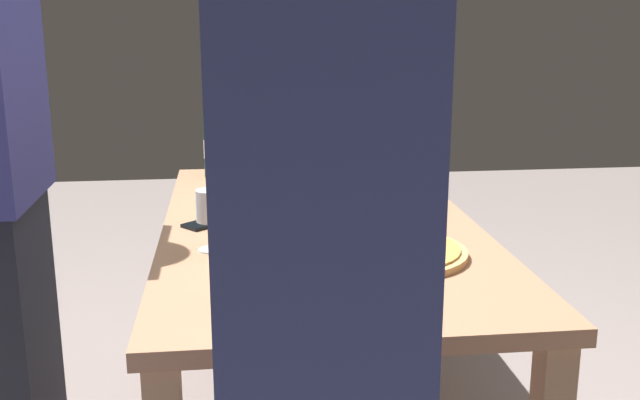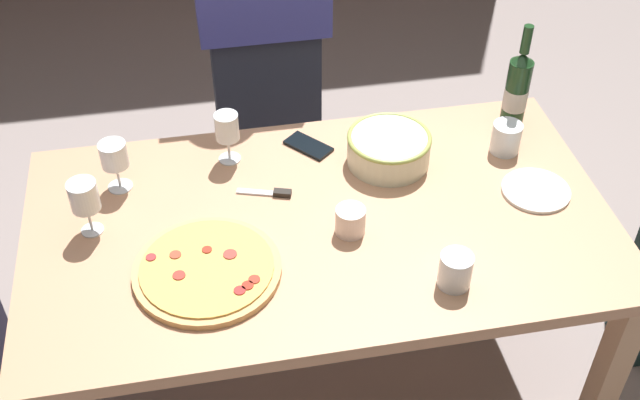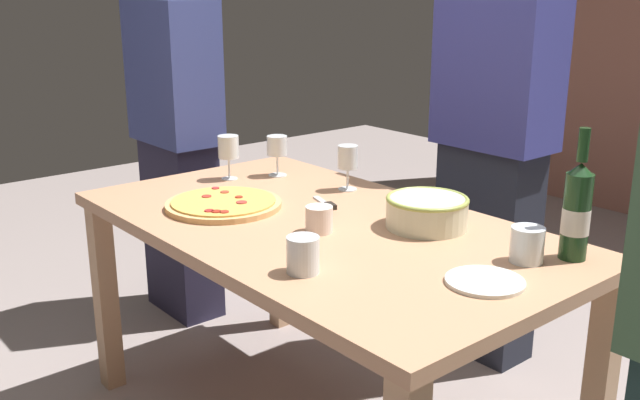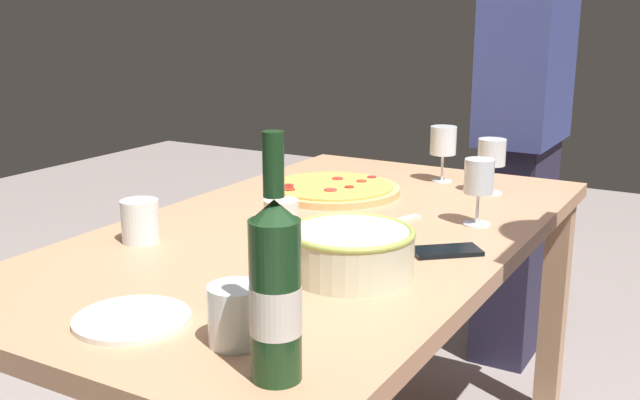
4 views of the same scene
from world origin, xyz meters
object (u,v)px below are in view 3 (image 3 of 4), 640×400
(wine_bottle, at_px, (577,210))
(side_plate, at_px, (484,282))
(dining_table, at_px, (320,250))
(person_guest_right, at_px, (493,140))
(cell_phone, at_px, (399,202))
(cup_ceramic, at_px, (527,245))
(pizza, at_px, (224,204))
(wine_glass_far_left, at_px, (348,160))
(serving_bowl, at_px, (427,211))
(cup_amber, at_px, (319,219))
(wine_glass_by_bottle, at_px, (228,148))
(pizza_knife, at_px, (327,204))
(wine_glass_near_pizza, at_px, (277,148))
(person_guest_left, at_px, (177,137))
(cup_spare, at_px, (303,255))

(wine_bottle, height_order, side_plate, wine_bottle)
(dining_table, relative_size, side_plate, 8.26)
(person_guest_right, bearing_deg, cell_phone, 3.69)
(cup_ceramic, relative_size, person_guest_right, 0.05)
(pizza, bearing_deg, wine_glass_far_left, 77.32)
(serving_bowl, bearing_deg, side_plate, -29.54)
(cup_amber, bearing_deg, side_plate, 6.04)
(dining_table, bearing_deg, wine_bottle, 25.26)
(dining_table, relative_size, wine_glass_by_bottle, 9.68)
(cell_phone, bearing_deg, person_guest_right, 54.95)
(wine_glass_far_left, relative_size, pizza_knife, 1.03)
(wine_glass_near_pizza, height_order, cup_amber, wine_glass_near_pizza)
(cup_amber, relative_size, pizza_knife, 0.52)
(pizza_knife, relative_size, person_guest_left, 0.10)
(side_plate, distance_m, pizza_knife, 0.75)
(wine_bottle, distance_m, cup_spare, 0.72)
(pizza, height_order, pizza_knife, pizza)
(cup_spare, relative_size, person_guest_left, 0.06)
(wine_bottle, bearing_deg, side_plate, -97.62)
(wine_glass_near_pizza, distance_m, wine_glass_by_bottle, 0.19)
(side_plate, bearing_deg, serving_bowl, 150.46)
(wine_glass_near_pizza, height_order, wine_glass_by_bottle, wine_glass_by_bottle)
(wine_glass_near_pizza, distance_m, person_guest_right, 0.82)
(dining_table, bearing_deg, cell_phone, 85.69)
(wine_bottle, xyz_separation_m, cup_ceramic, (-0.06, -0.12, -0.09))
(cup_spare, xyz_separation_m, person_guest_right, (-0.32, 1.19, 0.08))
(wine_glass_by_bottle, relative_size, side_plate, 0.85)
(serving_bowl, bearing_deg, wine_glass_near_pizza, 178.01)
(wine_glass_by_bottle, bearing_deg, dining_table, -6.37)
(cup_spare, bearing_deg, side_plate, 40.67)
(cup_spare, bearing_deg, serving_bowl, 94.60)
(dining_table, xyz_separation_m, pizza_knife, (-0.12, 0.13, 0.10))
(cup_amber, height_order, side_plate, cup_amber)
(wine_glass_far_left, height_order, cup_amber, wine_glass_far_left)
(wine_glass_near_pizza, height_order, cup_spare, wine_glass_near_pizza)
(wine_glass_far_left, xyz_separation_m, pizza_knife, (0.10, -0.18, -0.10))
(wine_bottle, bearing_deg, pizza_knife, -166.50)
(serving_bowl, relative_size, wine_glass_by_bottle, 1.49)
(dining_table, distance_m, cup_amber, 0.16)
(dining_table, height_order, cup_ceramic, cup_ceramic)
(wine_glass_near_pizza, bearing_deg, wine_bottle, 3.62)
(pizza, xyz_separation_m, cup_ceramic, (0.92, 0.34, 0.04))
(wine_glass_near_pizza, relative_size, cup_spare, 1.62)
(side_plate, xyz_separation_m, pizza_knife, (-0.74, 0.13, 0.00))
(side_plate, xyz_separation_m, person_guest_left, (-1.78, 0.16, 0.06))
(wine_glass_near_pizza, relative_size, wine_glass_far_left, 0.96)
(serving_bowl, xyz_separation_m, pizza_knife, (-0.36, -0.08, -0.05))
(person_guest_left, bearing_deg, cup_spare, -9.69)
(cup_amber, bearing_deg, cell_phone, 96.81)
(person_guest_right, bearing_deg, dining_table, 0.00)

